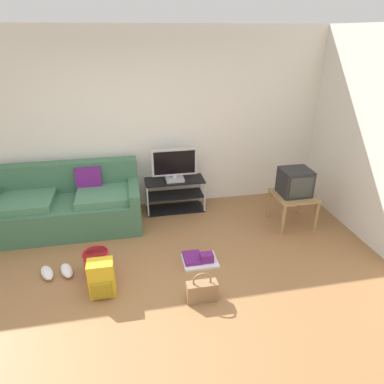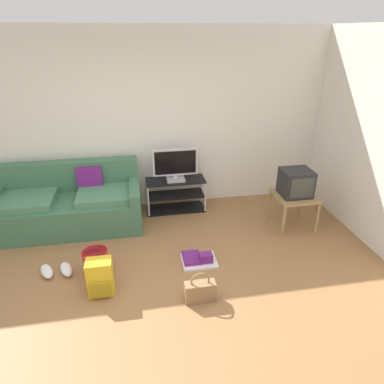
# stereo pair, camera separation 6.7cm
# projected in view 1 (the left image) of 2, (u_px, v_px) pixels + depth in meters

# --- Properties ---
(ground_plane) EXTENTS (9.00, 9.80, 0.02)m
(ground_plane) POSITION_uv_depth(u_px,v_px,m) (147.00, 311.00, 3.51)
(ground_plane) COLOR olive
(wall_back) EXTENTS (9.00, 0.10, 2.70)m
(wall_back) POSITION_uv_depth(u_px,v_px,m) (130.00, 123.00, 5.10)
(wall_back) COLOR silver
(wall_back) RESTS_ON ground_plane
(wall_right) EXTENTS (0.10, 3.60, 2.70)m
(wall_right) POSITION_uv_depth(u_px,v_px,m) (384.00, 143.00, 4.20)
(wall_right) COLOR silver
(wall_right) RESTS_ON ground_plane
(couch) EXTENTS (2.04, 0.91, 0.89)m
(couch) POSITION_uv_depth(u_px,v_px,m) (68.00, 206.00, 4.89)
(couch) COLOR #3D6B4C
(couch) RESTS_ON ground_plane
(tv_stand) EXTENTS (0.92, 0.38, 0.52)m
(tv_stand) POSITION_uv_depth(u_px,v_px,m) (175.00, 195.00, 5.39)
(tv_stand) COLOR black
(tv_stand) RESTS_ON ground_plane
(flat_tv) EXTENTS (0.68, 0.22, 0.51)m
(flat_tv) POSITION_uv_depth(u_px,v_px,m) (174.00, 165.00, 5.15)
(flat_tv) COLOR #B2B2B7
(flat_tv) RESTS_ON tv_stand
(side_table) EXTENTS (0.56, 0.56, 0.48)m
(side_table) POSITION_uv_depth(u_px,v_px,m) (293.00, 199.00, 4.92)
(side_table) COLOR #9E7A4C
(side_table) RESTS_ON ground_plane
(crt_tv) EXTENTS (0.41, 0.39, 0.38)m
(crt_tv) POSITION_uv_depth(u_px,v_px,m) (295.00, 182.00, 4.83)
(crt_tv) COLOR #232326
(crt_tv) RESTS_ON side_table
(backpack) EXTENTS (0.27, 0.27, 0.42)m
(backpack) POSITION_uv_depth(u_px,v_px,m) (102.00, 278.00, 3.65)
(backpack) COLOR gold
(backpack) RESTS_ON ground_plane
(handbag) EXTENTS (0.33, 0.13, 0.36)m
(handbag) POSITION_uv_depth(u_px,v_px,m) (202.00, 291.00, 3.60)
(handbag) COLOR olive
(handbag) RESTS_ON ground_plane
(cleaning_bucket) EXTENTS (0.31, 0.31, 0.31)m
(cleaning_bucket) POSITION_uv_depth(u_px,v_px,m) (97.00, 263.00, 3.96)
(cleaning_bucket) COLOR red
(cleaning_bucket) RESTS_ON ground_plane
(sneakers_pair) EXTENTS (0.44, 0.31, 0.09)m
(sneakers_pair) POSITION_uv_depth(u_px,v_px,m) (57.00, 272.00, 4.00)
(sneakers_pair) COLOR white
(sneakers_pair) RESTS_ON ground_plane
(floor_tray) EXTENTS (0.43, 0.34, 0.14)m
(floor_tray) POSITION_uv_depth(u_px,v_px,m) (199.00, 259.00, 4.23)
(floor_tray) COLOR silver
(floor_tray) RESTS_ON ground_plane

